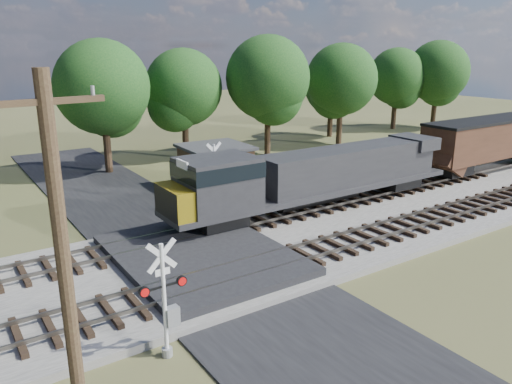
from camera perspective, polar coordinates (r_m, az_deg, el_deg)
ground at (r=22.54m, az=-5.69°, el=-8.60°), size 160.00×160.00×0.00m
ballast_bed at (r=28.51m, az=11.81°, el=-3.10°), size 140.00×10.00×0.30m
road at (r=22.53m, az=-5.69°, el=-8.51°), size 7.00×60.00×0.08m
crossing_panel at (r=22.82m, az=-6.31°, el=-7.43°), size 7.00×9.00×0.62m
track_near at (r=22.38m, az=3.87°, el=-7.58°), size 140.00×2.60×0.33m
track_far at (r=26.21m, az=-2.81°, el=-3.89°), size 140.00×2.60×0.33m
crossing_signal_near at (r=16.11m, az=-10.12°, el=-13.02°), size 1.60×0.35×3.96m
crossing_signal_far at (r=29.63m, az=-4.89°, el=1.11°), size 1.66×0.36×4.11m
utility_pole at (r=10.95m, az=-20.86°, el=-9.94°), size 2.23×0.34×9.12m
equipment_shed at (r=34.49m, az=-4.64°, el=2.94°), size 4.52×4.52×2.97m
treeline at (r=40.77m, az=-11.65°, el=11.61°), size 80.07×10.76×10.85m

